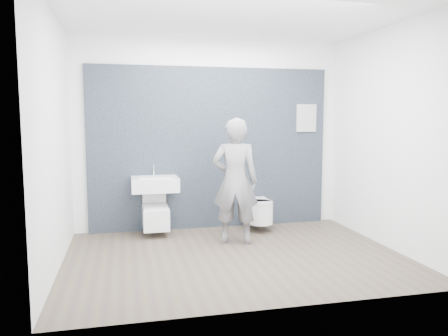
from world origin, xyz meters
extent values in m
plane|color=#4E4434|center=(0.00, 0.00, 0.00)|extent=(4.00, 4.00, 0.00)
plane|color=white|center=(0.00, 1.50, 1.40)|extent=(4.00, 0.00, 4.00)
plane|color=white|center=(0.00, -1.50, 1.40)|extent=(4.00, 0.00, 4.00)
plane|color=white|center=(-2.00, 0.00, 1.40)|extent=(0.00, 3.00, 3.00)
plane|color=white|center=(2.00, 0.00, 1.40)|extent=(0.00, 3.00, 3.00)
plane|color=white|center=(0.00, 0.00, 2.80)|extent=(4.00, 4.00, 0.00)
cube|color=black|center=(0.00, 1.47, 0.00)|extent=(3.60, 0.06, 2.40)
cube|color=white|center=(-0.86, 1.20, 0.73)|extent=(0.65, 0.49, 0.20)
cube|color=silver|center=(-0.86, 1.18, 0.82)|extent=(0.46, 0.33, 0.03)
cylinder|color=silver|center=(-0.86, 1.38, 0.91)|extent=(0.02, 0.02, 0.16)
cylinder|color=silver|center=(-0.86, 1.33, 0.98)|extent=(0.02, 0.11, 0.02)
cylinder|color=silver|center=(-0.86, 1.42, 0.57)|extent=(0.04, 0.04, 0.13)
cube|color=white|center=(-0.86, 1.18, 0.25)|extent=(0.36, 0.52, 0.30)
cylinder|color=silver|center=(-0.86, 1.14, 0.38)|extent=(0.25, 0.25, 0.03)
cube|color=white|center=(-0.86, 1.14, 0.41)|extent=(0.34, 0.41, 0.02)
cube|color=white|center=(-0.86, 1.36, 0.61)|extent=(0.34, 0.08, 0.38)
cube|color=silver|center=(-0.86, 1.41, 0.14)|extent=(0.09, 0.06, 0.08)
cube|color=white|center=(0.64, 1.23, 0.27)|extent=(0.36, 0.42, 0.30)
cylinder|color=white|center=(0.64, 1.02, 0.27)|extent=(0.36, 0.36, 0.30)
cube|color=white|center=(0.64, 1.20, 0.44)|extent=(0.34, 0.40, 0.03)
cylinder|color=white|center=(0.64, 1.00, 0.44)|extent=(0.34, 0.34, 0.03)
cube|color=silver|center=(0.64, 1.41, 0.16)|extent=(0.10, 0.06, 0.08)
cube|color=silver|center=(1.50, 1.43, 0.00)|extent=(0.32, 0.03, 0.42)
imported|color=slate|center=(0.14, 0.55, 0.83)|extent=(0.69, 0.55, 1.66)
camera|label=1|loc=(-1.27, -4.94, 1.65)|focal=35.00mm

